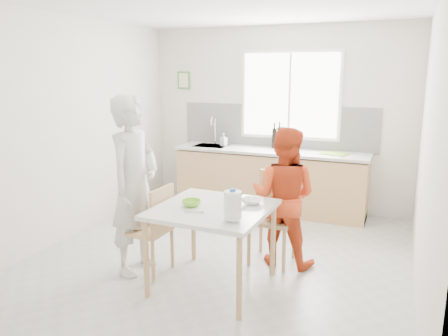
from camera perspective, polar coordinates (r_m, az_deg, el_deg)
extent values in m
plane|color=#B7B7B2|center=(4.94, -0.78, -11.91)|extent=(4.50, 4.50, 0.00)
plane|color=silver|center=(6.66, 6.88, 6.46)|extent=(4.00, 0.00, 4.00)
plane|color=silver|center=(2.68, -20.26, -3.25)|extent=(4.00, 0.00, 4.00)
plane|color=silver|center=(5.64, -19.92, 4.72)|extent=(0.00, 4.50, 4.50)
plane|color=silver|center=(4.19, 25.18, 1.83)|extent=(0.00, 4.50, 4.50)
plane|color=white|center=(4.54, -0.89, 20.85)|extent=(4.50, 4.50, 0.00)
cube|color=white|center=(6.56, 8.63, 9.39)|extent=(1.50, 0.03, 1.30)
cube|color=white|center=(6.55, 8.59, 9.39)|extent=(1.40, 0.02, 1.20)
cube|color=white|center=(6.54, 8.58, 9.39)|extent=(0.03, 0.03, 1.20)
cube|color=white|center=(6.66, 6.83, 5.39)|extent=(3.00, 0.02, 0.65)
cube|color=#4D833B|center=(7.18, -5.26, 11.34)|extent=(0.22, 0.02, 0.28)
cube|color=beige|center=(7.17, -5.30, 11.33)|extent=(0.16, 0.01, 0.22)
cube|color=tan|center=(6.53, 5.96, -1.83)|extent=(2.80, 0.60, 0.86)
cube|color=#3F3326|center=(6.64, 5.89, -5.01)|extent=(2.80, 0.54, 0.10)
cube|color=silver|center=(6.43, 6.06, 2.23)|extent=(2.84, 0.64, 0.04)
cube|color=#A5A5AA|center=(6.76, -1.70, 2.83)|extent=(0.50, 0.40, 0.03)
cylinder|color=silver|center=(6.87, -1.16, 4.64)|extent=(0.02, 0.02, 0.36)
torus|color=silver|center=(6.79, -1.40, 6.07)|extent=(0.02, 0.18, 0.18)
cube|color=silver|center=(4.11, -1.47, -5.40)|extent=(1.06, 1.06, 0.04)
cylinder|color=tan|center=(4.11, -10.12, -11.75)|extent=(0.05, 0.05, 0.73)
cylinder|color=tan|center=(4.83, -4.02, -7.81)|extent=(0.05, 0.05, 0.73)
cylinder|color=tan|center=(3.71, 1.99, -14.29)|extent=(0.05, 0.05, 0.73)
cylinder|color=tan|center=(4.50, 6.42, -9.43)|extent=(0.05, 0.05, 0.73)
cube|color=tan|center=(4.57, -10.04, -7.94)|extent=(0.44, 0.44, 0.04)
cube|color=tan|center=(4.39, -8.06, -5.36)|extent=(0.04, 0.41, 0.45)
cylinder|color=tan|center=(4.90, -10.53, -9.55)|extent=(0.04, 0.04, 0.44)
cylinder|color=tan|center=(4.63, -13.13, -11.03)|extent=(0.04, 0.04, 0.44)
cylinder|color=tan|center=(4.71, -6.79, -10.33)|extent=(0.04, 0.04, 0.44)
cylinder|color=tan|center=(4.43, -9.26, -11.95)|extent=(0.04, 0.04, 0.44)
cube|color=tan|center=(4.75, 6.33, -6.71)|extent=(0.46, 0.46, 0.04)
cube|color=tan|center=(4.86, 7.15, -3.09)|extent=(0.43, 0.04, 0.47)
cylinder|color=tan|center=(4.73, 3.25, -10.03)|extent=(0.04, 0.04, 0.46)
cylinder|color=tan|center=(4.61, 7.83, -10.70)|extent=(0.04, 0.04, 0.46)
cylinder|color=tan|center=(5.06, 4.83, -8.47)|extent=(0.04, 0.04, 0.46)
cylinder|color=tan|center=(4.96, 9.11, -9.05)|extent=(0.04, 0.04, 0.46)
imported|color=silver|center=(4.51, -11.63, -2.25)|extent=(0.45, 0.68, 1.82)
imported|color=red|center=(4.67, 7.80, -3.74)|extent=(0.74, 0.58, 1.49)
imported|color=#7ACD2F|center=(4.14, -4.28, -4.59)|extent=(0.19, 0.19, 0.06)
imported|color=white|center=(4.21, 3.70, -4.36)|extent=(0.21, 0.21, 0.05)
cylinder|color=white|center=(3.70, 1.14, -4.88)|extent=(0.15, 0.15, 0.24)
cylinder|color=blue|center=(3.66, 1.14, -2.93)|extent=(0.05, 0.05, 0.03)
torus|color=white|center=(3.67, 2.23, -4.71)|extent=(0.11, 0.03, 0.11)
cube|color=#8CC62D|center=(4.30, 1.34, -3.69)|extent=(0.10, 0.10, 0.09)
cylinder|color=#A5A5AA|center=(3.95, -3.91, -5.72)|extent=(0.16, 0.06, 0.01)
cube|color=#77BB2B|center=(6.24, 14.29, 1.83)|extent=(0.41, 0.34, 0.01)
cylinder|color=black|center=(6.55, 7.22, 3.98)|extent=(0.07, 0.07, 0.32)
cylinder|color=black|center=(6.54, 6.57, 3.90)|extent=(0.07, 0.07, 0.30)
cylinder|color=#965320|center=(6.46, 8.84, 3.09)|extent=(0.06, 0.06, 0.16)
imported|color=#999999|center=(6.71, -0.04, 3.73)|extent=(0.11, 0.11, 0.19)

